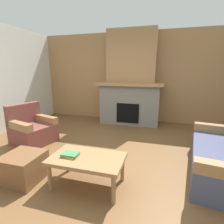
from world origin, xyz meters
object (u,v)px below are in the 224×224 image
object	(u,v)px
fireplace	(131,84)
coffee_table	(87,161)
ottoman	(24,167)
armchair	(32,130)

from	to	relation	value
fireplace	coffee_table	xyz separation A→B (m)	(-0.01, -3.18, -0.79)
fireplace	coffee_table	world-z (taller)	fireplace
fireplace	coffee_table	bearing A→B (deg)	-90.13
fireplace	ottoman	xyz separation A→B (m)	(-0.96, -3.33, -0.96)
ottoman	armchair	bearing A→B (deg)	125.21
coffee_table	ottoman	xyz separation A→B (m)	(-0.95, -0.14, -0.18)
fireplace	armchair	world-z (taller)	fireplace
fireplace	coffee_table	distance (m)	3.28
armchair	ottoman	distance (m)	1.48
ottoman	coffee_table	bearing A→B (deg)	8.64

